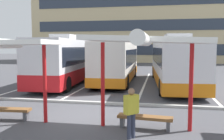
# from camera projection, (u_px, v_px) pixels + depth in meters

# --- Properties ---
(ground_plane) EXTENTS (160.00, 160.00, 0.00)m
(ground_plane) POSITION_uv_depth(u_px,v_px,m) (83.00, 114.00, 10.52)
(ground_plane) COLOR #47474C
(terminal_building) EXTENTS (41.42, 10.35, 19.54)m
(terminal_building) POSITION_uv_depth(u_px,v_px,m) (145.00, 17.00, 48.10)
(terminal_building) COLOR #D1BC8C
(terminal_building) RESTS_ON ground
(coach_bus_0) EXTENTS (3.22, 12.63, 3.70)m
(coach_bus_0) POSITION_uv_depth(u_px,v_px,m) (71.00, 61.00, 20.18)
(coach_bus_0) COLOR silver
(coach_bus_0) RESTS_ON ground
(coach_bus_1) EXTENTS (2.78, 10.40, 3.52)m
(coach_bus_1) POSITION_uv_depth(u_px,v_px,m) (117.00, 61.00, 20.25)
(coach_bus_1) COLOR silver
(coach_bus_1) RESTS_ON ground
(coach_bus_2) EXTENTS (3.49, 12.16, 3.66)m
(coach_bus_2) POSITION_uv_depth(u_px,v_px,m) (174.00, 62.00, 18.45)
(coach_bus_2) COLOR silver
(coach_bus_2) RESTS_ON ground
(lane_stripe_0) EXTENTS (0.16, 14.00, 0.01)m
(lane_stripe_0) POSITION_uv_depth(u_px,v_px,m) (48.00, 81.00, 20.96)
(lane_stripe_0) COLOR white
(lane_stripe_0) RESTS_ON ground
(lane_stripe_1) EXTENTS (0.16, 14.00, 0.01)m
(lane_stripe_1) POSITION_uv_depth(u_px,v_px,m) (95.00, 82.00, 20.20)
(lane_stripe_1) COLOR white
(lane_stripe_1) RESTS_ON ground
(lane_stripe_2) EXTENTS (0.16, 14.00, 0.01)m
(lane_stripe_2) POSITION_uv_depth(u_px,v_px,m) (145.00, 83.00, 19.44)
(lane_stripe_2) COLOR white
(lane_stripe_2) RESTS_ON ground
(lane_stripe_3) EXTENTS (0.16, 14.00, 0.01)m
(lane_stripe_3) POSITION_uv_depth(u_px,v_px,m) (200.00, 85.00, 18.68)
(lane_stripe_3) COLOR white
(lane_stripe_3) RESTS_ON ground
(waiting_shelter_1) EXTENTS (4.10, 4.37, 3.12)m
(waiting_shelter_1) POSITION_uv_depth(u_px,v_px,m) (1.00, 45.00, 9.23)
(waiting_shelter_1) COLOR red
(waiting_shelter_1) RESTS_ON ground
(bench_1) EXTENTS (1.75, 0.56, 0.45)m
(bench_1) POSITION_uv_depth(u_px,v_px,m) (9.00, 111.00, 9.74)
(bench_1) COLOR brown
(bench_1) RESTS_ON ground
(waiting_shelter_2) EXTENTS (4.00, 4.56, 3.21)m
(waiting_shelter_2) POSITION_uv_depth(u_px,v_px,m) (145.00, 42.00, 8.22)
(waiting_shelter_2) COLOR red
(waiting_shelter_2) RESTS_ON ground
(bench_2) EXTENTS (1.92, 0.60, 0.45)m
(bench_2) POSITION_uv_depth(u_px,v_px,m) (145.00, 119.00, 8.68)
(bench_2) COLOR brown
(bench_2) RESTS_ON ground
(platform_kerb) EXTENTS (44.00, 0.24, 0.12)m
(platform_kerb) POSITION_uv_depth(u_px,v_px,m) (95.00, 103.00, 12.44)
(platform_kerb) COLOR #ADADA8
(platform_kerb) RESTS_ON ground
(waiting_passenger_0) EXTENTS (0.47, 0.49, 1.57)m
(waiting_passenger_0) POSITION_uv_depth(u_px,v_px,m) (131.00, 110.00, 7.71)
(waiting_passenger_0) COLOR #33384C
(waiting_passenger_0) RESTS_ON ground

